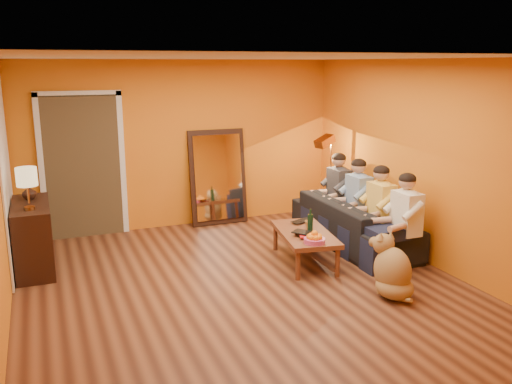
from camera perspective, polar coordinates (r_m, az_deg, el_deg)
name	(u,v)px	position (r m, az deg, el deg)	size (l,w,h in m)	color
room_shell	(232,172)	(6.34, -2.49, 2.11)	(5.00, 5.50, 2.60)	brown
white_accent	(5,167)	(7.36, -24.92, 2.44)	(0.02, 1.90, 2.58)	white
doorway_recess	(82,166)	(8.47, -17.82, 2.63)	(1.06, 0.30, 2.10)	#3F2D19
door_jamb_left	(41,170)	(8.33, -21.65, 2.15)	(0.08, 0.06, 2.20)	white
door_jamb_right	(122,165)	(8.41, -13.88, 2.81)	(0.08, 0.06, 2.20)	white
door_header	(77,94)	(8.23, -18.28, 9.82)	(1.22, 0.06, 0.08)	white
mirror_frame	(218,177)	(8.72, -4.04, 1.59)	(0.92, 0.06, 1.52)	black
mirror_glass	(219,177)	(8.68, -3.96, 1.54)	(0.78, 0.02, 1.36)	white
sideboard	(33,237)	(7.35, -22.41, -4.36)	(0.44, 1.18, 0.85)	black
table_lamp	(28,189)	(6.89, -22.90, 0.31)	(0.24, 0.24, 0.51)	beige
sofa	(353,222)	(7.86, 10.23, -3.16)	(0.87, 2.24, 0.65)	black
coffee_table	(304,247)	(7.11, 5.12, -5.79)	(0.62, 1.22, 0.42)	brown
floor_lamp	(330,183)	(8.54, 7.81, 0.97)	(0.30, 0.24, 1.44)	#A96A31
dog	(393,266)	(6.22, 14.19, -7.52)	(0.39, 0.61, 0.72)	#A37A49
person_far_left	(406,221)	(7.07, 15.52, -2.93)	(0.70, 0.44, 1.22)	white
person_mid_left	(381,210)	(7.50, 12.98, -1.86)	(0.70, 0.44, 1.22)	#F0C650
person_mid_right	(358,201)	(7.94, 10.72, -0.91)	(0.70, 0.44, 1.22)	#7E9CC3
person_far_right	(339,192)	(8.39, 8.71, -0.05)	(0.70, 0.44, 1.22)	#36353B
fruit_bowl	(314,237)	(6.59, 6.18, -4.70)	(0.26, 0.26, 0.16)	#C74684
wine_bottle	(310,221)	(6.98, 5.73, -3.03)	(0.07, 0.07, 0.31)	black
tumbler	(309,224)	(7.18, 5.58, -3.41)	(0.11, 0.11, 0.10)	#B27F3F
laptop	(305,222)	(7.41, 5.16, -3.16)	(0.35, 0.22, 0.03)	black
book_lower	(299,237)	(6.79, 4.57, -4.74)	(0.17, 0.22, 0.02)	black
book_mid	(300,235)	(6.80, 4.61, -4.55)	(0.16, 0.22, 0.02)	red
book_upper	(300,234)	(6.77, 4.61, -4.45)	(0.18, 0.24, 0.02)	black
vase	(29,192)	(7.46, -22.77, -0.02)	(0.18, 0.18, 0.18)	black
flowers	(27,173)	(7.41, -22.94, 1.88)	(0.17, 0.17, 0.45)	red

